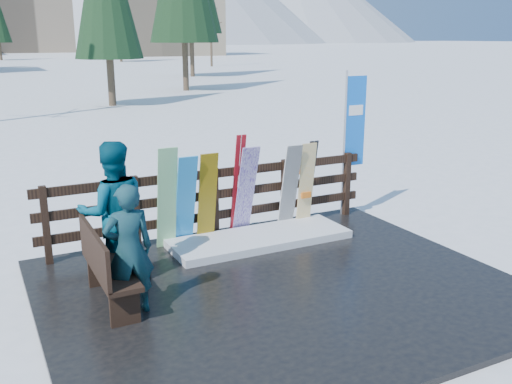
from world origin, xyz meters
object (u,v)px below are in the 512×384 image
snowboard_1 (167,199)px  person_front (129,250)px  snowboard_0 (186,201)px  person_back (113,212)px  bench (104,265)px  snowboard_4 (290,187)px  snowboard_5 (306,185)px  snowboard_3 (246,191)px  snowboard_2 (207,198)px  rental_flag (352,127)px

snowboard_1 → person_front: bearing=-120.4°
snowboard_0 → person_back: person_back is taller
bench → snowboard_4: 3.74m
person_front → snowboard_0: bearing=-125.6°
snowboard_4 → snowboard_1: bearing=180.0°
snowboard_5 → person_front: (-3.52, -1.81, 0.06)m
bench → snowboard_3: size_ratio=0.96×
bench → snowboard_2: size_ratio=1.01×
snowboard_1 → snowboard_3: bearing=0.0°
snowboard_0 → person_back: bearing=-148.3°
snowboard_0 → snowboard_4: 1.85m
snowboard_0 → snowboard_5: bearing=0.0°
snowboard_2 → person_front: bearing=-133.5°
snowboard_0 → snowboard_3: (1.03, 0.00, 0.03)m
snowboard_2 → person_back: person_back is taller
snowboard_2 → snowboard_5: size_ratio=1.01×
person_front → person_back: size_ratio=0.83×
rental_flag → snowboard_3: bearing=-173.2°
snowboard_0 → person_front: bearing=-126.9°
snowboard_4 → snowboard_5: bearing=0.0°
snowboard_1 → snowboard_5: bearing=0.0°
bench → snowboard_4: snowboard_4 is taller
snowboard_5 → snowboard_3: bearing=180.0°
snowboard_5 → snowboard_2: bearing=180.0°
bench → snowboard_0: bearing=43.1°
snowboard_2 → rental_flag: 3.07m
snowboard_1 → snowboard_2: bearing=0.0°
snowboard_3 → snowboard_4: size_ratio=1.06×
snowboard_0 → snowboard_5: (2.17, 0.00, 0.00)m
bench → person_back: person_back is taller
rental_flag → person_back: rental_flag is taller
snowboard_0 → snowboard_5: 2.17m
rental_flag → snowboard_1: bearing=-175.7°
snowboard_1 → snowboard_5: snowboard_1 is taller
snowboard_5 → bench: bearing=-158.4°
snowboard_2 → person_back: 1.83m
snowboard_1 → snowboard_4: size_ratio=1.09×
bench → snowboard_5: 4.04m
snowboard_1 → rental_flag: 3.68m
bench → snowboard_5: size_ratio=1.02×
snowboard_0 → person_front: size_ratio=0.95×
bench → snowboard_1: snowboard_1 is taller
snowboard_1 → person_front: size_ratio=1.03×
snowboard_0 → person_back: 1.52m
snowboard_3 → person_front: person_front is taller
snowboard_3 → person_back: bearing=-161.0°
person_back → person_front: bearing=92.0°
snowboard_5 → snowboard_0: bearing=180.0°
snowboard_4 → person_back: 3.24m
snowboard_1 → person_front: (-1.06, -1.81, -0.02)m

